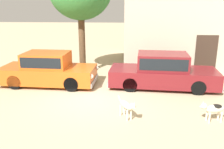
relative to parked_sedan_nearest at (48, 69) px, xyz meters
The scene contains 5 objects.
ground_plane 2.76m from the parked_sedan_nearest, 32.79° to the right, with size 80.00×80.00×0.00m, color tan.
parked_sedan_nearest is the anchor object (origin of this frame).
parked_sedan_second 5.19m from the parked_sedan_nearest, ahead, with size 4.91×2.06×1.55m.
stray_dog_spotted 4.91m from the parked_sedan_nearest, 42.13° to the right, with size 0.63×0.97×0.70m.
stray_dog_tan 7.16m from the parked_sedan_nearest, 27.67° to the right, with size 1.02×0.35×0.69m.
Camera 1 is at (1.36, -9.08, 3.62)m, focal length 38.98 mm.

